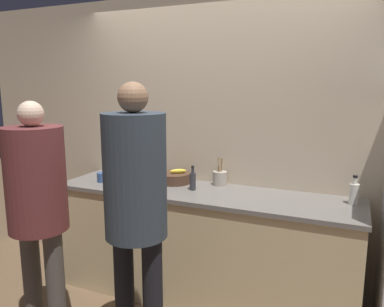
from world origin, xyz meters
TOP-DOWN VIEW (x-y plane):
  - wall_back at (0.00, 0.70)m, footprint 5.20×0.06m
  - counter at (0.00, 0.37)m, footprint 2.52×0.68m
  - person_left at (-0.86, -0.56)m, footprint 0.40×0.40m
  - person_center at (-0.10, -0.50)m, footprint 0.39×0.39m
  - fruit_bowl at (-0.32, 0.50)m, footprint 0.29×0.29m
  - utensil_crock at (0.07, 0.59)m, footprint 0.12×0.12m
  - bottle_clear at (1.15, 0.48)m, footprint 0.07×0.07m
  - bottle_dark at (-0.08, 0.36)m, footprint 0.05×0.05m
  - cup_blue at (-0.94, 0.27)m, footprint 0.09×0.09m

SIDE VIEW (x-z plane):
  - counter at x=0.00m, z-range 0.00..0.96m
  - cup_blue at x=-0.94m, z-range 0.96..1.04m
  - fruit_bowl at x=-0.32m, z-range 0.94..1.07m
  - utensil_crock at x=0.07m, z-range 0.90..1.15m
  - bottle_dark at x=-0.08m, z-range 0.94..1.14m
  - bottle_clear at x=1.15m, z-range 0.94..1.15m
  - person_left at x=-0.86m, z-range 0.20..1.92m
  - person_center at x=-0.10m, z-range 0.21..2.05m
  - wall_back at x=0.00m, z-range 0.00..2.60m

